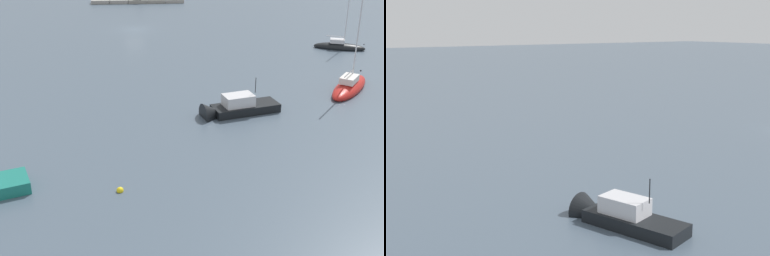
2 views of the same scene
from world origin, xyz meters
The scene contains 6 objects.
ground_plane centered at (0.00, 0.00, 0.00)m, with size 500.00×500.00×0.00m, color #475666.
seawall_pier centered at (0.00, -19.37, 0.31)m, with size 16.17×1.85×0.63m.
sailboat_black_near centered at (-25.81, 11.76, 0.30)m, with size 6.48×3.78×7.82m.
sailboat_red_mid centered at (-21.98, 26.34, 0.39)m, with size 6.49×7.69×11.30m.
motorboat_black_far centered at (-9.76, 31.49, 0.42)m, with size 7.32×3.98×3.93m.
mooring_buoy_near centered at (-0.54, 43.92, 0.08)m, with size 0.47×0.47×0.47m.
Camera 1 is at (-3.27, 73.39, 17.90)m, focal length 48.65 mm.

